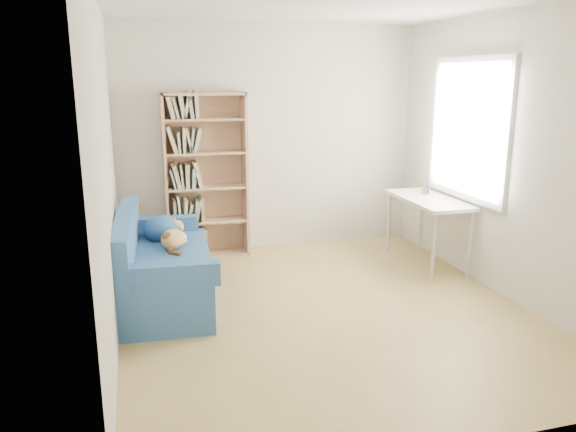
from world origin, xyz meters
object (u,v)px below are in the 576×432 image
Objects in this scene: sofa at (160,267)px; desk at (428,206)px; pen_cup at (426,189)px; bookshelf at (206,183)px.

desk is (2.84, 0.23, 0.35)m from sofa.
pen_cup is (2.92, 0.44, 0.49)m from sofa.
pen_cup is (0.07, 0.21, 0.14)m from desk.
sofa is 0.93× the size of bookshelf.
bookshelf is 2.45m from pen_cup.
sofa is 2.99m from pen_cup.
desk is at bearing 8.26° from sofa.
bookshelf reaches higher than pen_cup.
pen_cup is at bearing 12.24° from sofa.
desk is at bearing -109.17° from pen_cup.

